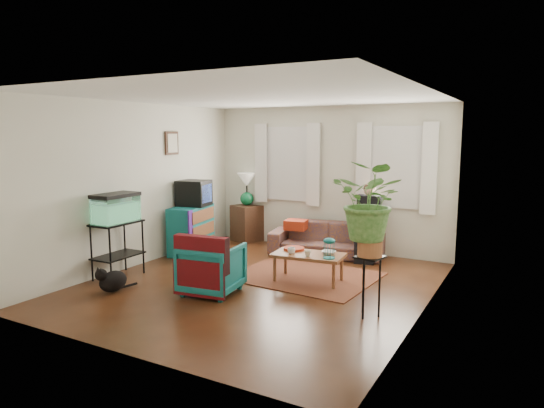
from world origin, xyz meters
The scene contains 31 objects.
floor centered at (0.00, 0.00, 0.00)m, with size 4.50×5.00×0.01m, color #4F2B14.
ceiling centered at (0.00, 0.00, 2.60)m, with size 4.50×5.00×0.01m, color white.
wall_back centered at (0.00, 2.50, 1.30)m, with size 4.50×0.01×2.60m, color silver.
wall_front centered at (0.00, -2.50, 1.30)m, with size 4.50×0.01×2.60m, color silver.
wall_left centered at (-2.25, 0.00, 1.30)m, with size 0.01×5.00×2.60m, color silver.
wall_right centered at (2.25, 0.00, 1.30)m, with size 0.01×5.00×2.60m, color silver.
window_left centered at (-0.80, 2.48, 1.55)m, with size 1.08×0.04×1.38m, color white.
window_right centered at (1.25, 2.48, 1.55)m, with size 1.08×0.04×1.38m, color white.
curtains_left centered at (-0.80, 2.40, 1.55)m, with size 1.36×0.06×1.50m, color white.
curtains_right centered at (1.25, 2.40, 1.55)m, with size 1.36×0.06×1.50m, color white.
picture_frame centered at (-2.21, 0.85, 1.95)m, with size 0.04×0.32×0.40m, color #3D2616.
area_rug centered at (0.40, 0.69, 0.01)m, with size 2.00×1.60×0.01m, color maroon.
sofa centered at (0.19, 2.05, 0.38)m, with size 1.95×0.77×0.76m, color brown.
seated_person centered at (0.88, 2.18, 0.58)m, with size 0.49×0.60×1.16m, color black, non-canonical shape.
side_table centered at (-1.65, 2.36, 0.36)m, with size 0.49×0.49×0.71m, color #3D2917.
table_lamp centered at (-1.65, 2.36, 1.02)m, with size 0.37×0.37×0.65m, color white, non-canonical shape.
dresser centered at (-1.99, 1.03, 0.42)m, with size 0.47×0.94×0.84m, color navy.
crt_tv centered at (-1.99, 1.13, 1.07)m, with size 0.52×0.47×0.45m, color black.
aquarium_stand centered at (-2.00, -0.68, 0.41)m, with size 0.41×0.74×0.83m, color black.
aquarium centered at (-2.00, -0.68, 1.05)m, with size 0.37×0.68×0.44m, color #7FD899.
black_cat centered at (-1.54, -1.21, 0.18)m, with size 0.28×0.43×0.36m, color black.
armchair centered at (-0.37, -0.59, 0.37)m, with size 0.72×0.67×0.73m, color #12596D.
serape_throw centered at (-0.33, -0.87, 0.52)m, with size 0.74×0.17×0.61m, color #9E0A0A.
coffee_table centered at (0.55, 0.48, 0.21)m, with size 1.00×0.54×0.41m, color brown.
cup_a centered at (0.34, 0.36, 0.46)m, with size 0.11×0.11×0.09m, color white.
cup_b centered at (0.61, 0.32, 0.45)m, with size 0.09×0.09×0.09m, color beige.
bowl centered at (0.81, 0.59, 0.44)m, with size 0.20×0.20×0.05m, color white.
snack_tray centered at (0.27, 0.58, 0.43)m, with size 0.31×0.31×0.04m, color #B21414.
birdcage centered at (0.91, 0.37, 0.56)m, with size 0.16×0.16×0.29m, color #115B6B, non-canonical shape.
plant_stand centered at (1.72, -0.41, 0.36)m, with size 0.30×0.30×0.72m, color black.
potted_plant centered at (1.72, -0.41, 1.21)m, with size 0.82×0.71×0.91m, color #599947.
Camera 1 is at (3.35, -5.67, 2.10)m, focal length 32.00 mm.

